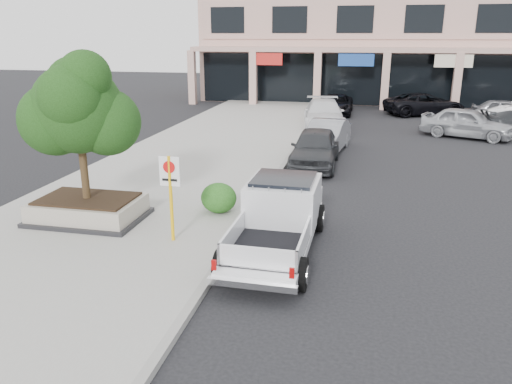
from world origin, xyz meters
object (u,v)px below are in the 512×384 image
(planter_tree, at_px, (85,109))
(lot_car_d, at_px, (424,104))
(planter, at_px, (88,209))
(curb_car_d, at_px, (335,104))
(curb_car_b, at_px, (326,136))
(no_parking_sign, at_px, (170,187))
(lot_car_e, at_px, (505,110))
(lot_car_a, at_px, (467,123))
(curb_car_a, at_px, (315,148))
(pickup_truck, at_px, (276,221))
(curb_car_c, at_px, (324,114))

(planter_tree, bearing_deg, lot_car_d, 64.01)
(planter, distance_m, curb_car_d, 23.84)
(curb_car_b, bearing_deg, no_parking_sign, -96.57)
(curb_car_d, relative_size, lot_car_d, 0.91)
(planter, relative_size, lot_car_e, 0.78)
(planter_tree, height_order, curb_car_d, planter_tree)
(no_parking_sign, distance_m, lot_car_a, 20.01)
(planter_tree, xyz_separation_m, curb_car_a, (5.70, 8.11, -2.61))
(planter_tree, relative_size, pickup_truck, 0.72)
(pickup_truck, distance_m, lot_car_d, 25.70)
(curb_car_a, distance_m, curb_car_b, 2.89)
(pickup_truck, height_order, lot_car_d, pickup_truck)
(planter_tree, xyz_separation_m, curb_car_b, (5.95, 10.99, -2.66))
(curb_car_d, height_order, lot_car_e, lot_car_e)
(planter_tree, bearing_deg, curb_car_d, 76.27)
(planter_tree, xyz_separation_m, lot_car_d, (11.70, 24.00, -2.65))
(planter_tree, bearing_deg, planter, -131.03)
(no_parking_sign, relative_size, lot_car_a, 0.48)
(lot_car_d, bearing_deg, planter, 131.81)
(curb_car_a, height_order, lot_car_e, curb_car_a)
(curb_car_a, bearing_deg, planter, -125.29)
(pickup_truck, height_order, lot_car_e, pickup_truck)
(curb_car_d, xyz_separation_m, lot_car_a, (7.52, -6.92, 0.13))
(lot_car_a, bearing_deg, lot_car_d, 33.05)
(curb_car_d, distance_m, lot_car_e, 10.95)
(lot_car_e, bearing_deg, curb_car_d, 92.32)
(planter_tree, bearing_deg, curb_car_c, 73.15)
(curb_car_d, xyz_separation_m, lot_car_d, (6.08, 1.02, 0.07))
(curb_car_a, relative_size, curb_car_c, 0.82)
(no_parking_sign, distance_m, curb_car_c, 18.69)
(curb_car_b, relative_size, curb_car_d, 0.92)
(planter_tree, relative_size, lot_car_d, 0.73)
(curb_car_c, distance_m, lot_car_e, 12.38)
(curb_car_c, bearing_deg, lot_car_d, 38.26)
(curb_car_a, height_order, curb_car_d, curb_car_a)
(planter_tree, height_order, pickup_truck, planter_tree)
(no_parking_sign, bearing_deg, curb_car_b, 75.75)
(curb_car_c, relative_size, lot_car_d, 1.04)
(planter, height_order, lot_car_e, lot_car_e)
(planter, xyz_separation_m, curb_car_d, (5.75, 23.13, 0.22))
(no_parking_sign, xyz_separation_m, lot_car_a, (10.26, 17.16, -0.81))
(curb_car_b, height_order, lot_car_e, curb_car_b)
(lot_car_a, bearing_deg, curb_car_a, 159.65)
(planter, xyz_separation_m, lot_car_a, (13.27, 16.22, 0.34))
(no_parking_sign, xyz_separation_m, curb_car_a, (2.82, 9.21, -0.83))
(curb_car_a, distance_m, curb_car_d, 14.87)
(planter_tree, distance_m, pickup_truck, 6.27)
(lot_car_a, relative_size, lot_car_d, 0.88)
(curb_car_d, bearing_deg, pickup_truck, -89.76)
(planter, relative_size, no_parking_sign, 1.39)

